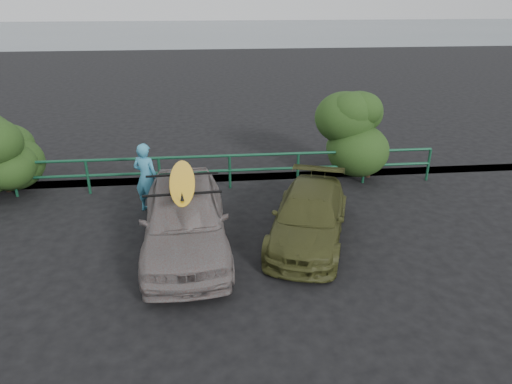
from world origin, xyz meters
TOP-DOWN VIEW (x-y plane):
  - ground at (0.00, 0.00)m, footprint 80.00×80.00m
  - ocean at (0.00, 60.00)m, footprint 200.00×200.00m
  - guardrail at (0.00, 5.00)m, footprint 14.00×0.08m
  - shrub_left at (-4.80, 5.40)m, footprint 3.20×2.40m
  - shrub_right at (5.00, 5.50)m, footprint 3.20×2.40m
  - sedan at (-0.14, 1.67)m, footprint 2.06×4.63m
  - olive_vehicle at (2.67, 1.84)m, footprint 2.78×4.23m
  - man at (-1.19, 3.72)m, footprint 0.80×0.68m
  - roof_rack at (-0.14, 1.67)m, footprint 1.64×1.19m
  - surfboard at (-0.14, 1.67)m, footprint 0.67×2.61m

SIDE VIEW (x-z plane):
  - ground at x=0.00m, z-range 0.00..0.00m
  - ocean at x=0.00m, z-range 0.00..0.00m
  - guardrail at x=0.00m, z-range 0.00..1.04m
  - olive_vehicle at x=2.67m, z-range 0.00..1.14m
  - sedan at x=-0.14m, z-range 0.00..1.55m
  - man at x=-1.19m, z-range 0.00..1.85m
  - shrub_right at x=5.00m, z-range 0.00..2.43m
  - shrub_left at x=-4.80m, z-range 0.00..2.48m
  - roof_rack at x=-0.14m, z-range 1.55..1.60m
  - surfboard at x=-0.14m, z-range 1.60..1.68m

